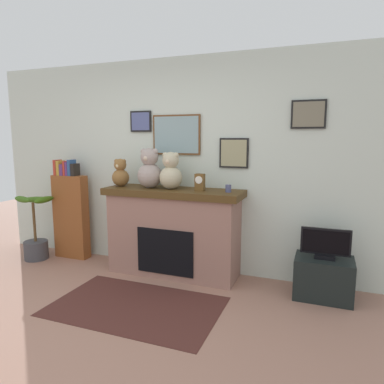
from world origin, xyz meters
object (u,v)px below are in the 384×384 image
potted_plant (36,237)px  teddy_bear_brown (120,174)px  tv_stand (323,278)px  bookshelf (71,213)px  teddy_bear_tan (171,172)px  fireplace (174,231)px  television (325,245)px  candle_jar (228,188)px  mantel_clock (200,182)px  teddy_bear_grey (150,170)px

potted_plant → teddy_bear_brown: teddy_bear_brown is taller
tv_stand → bookshelf: bearing=178.2°
teddy_bear_tan → potted_plant: bearing=-174.7°
potted_plant → fireplace: bearing=5.8°
television → candle_jar: bearing=178.0°
potted_plant → teddy_bear_brown: bearing=8.2°
mantel_clock → bookshelf: bearing=178.0°
teddy_bear_brown → teddy_bear_grey: size_ratio=0.72×
television → mantel_clock: bearing=178.5°
fireplace → teddy_bear_tan: (-0.02, -0.02, 0.71)m
bookshelf → teddy_bear_brown: (0.85, -0.07, 0.58)m
fireplace → teddy_bear_grey: bearing=-176.5°
potted_plant → tv_stand: (3.68, 0.15, -0.10)m
tv_stand → mantel_clock: mantel_clock is taller
teddy_bear_grey → potted_plant: bearing=-173.8°
potted_plant → teddy_bear_brown: (1.26, 0.18, 0.89)m
potted_plant → television: 3.69m
tv_stand → teddy_bear_brown: bearing=179.2°
potted_plant → teddy_bear_grey: (1.67, 0.18, 0.95)m
fireplace → candle_jar: candle_jar is taller
potted_plant → teddy_bear_grey: 1.93m
teddy_bear_grey → mantel_clock: bearing=-0.0°
tv_stand → teddy_bear_grey: (-2.01, 0.03, 1.05)m
tv_stand → candle_jar: 1.36m
fireplace → television: 1.71m
potted_plant → bookshelf: bearing=31.5°
fireplace → teddy_bear_tan: size_ratio=3.82×
teddy_bear_grey → teddy_bear_tan: size_ratio=1.09×
tv_stand → teddy_bear_tan: teddy_bear_tan is taller
fireplace → bookshelf: size_ratio=1.23×
tv_stand → potted_plant: bearing=-177.7°
tv_stand → television: (0.00, -0.00, 0.36)m
teddy_bear_brown → teddy_bear_grey: teddy_bear_grey is taller
potted_plant → tv_stand: 3.68m
potted_plant → candle_jar: size_ratio=10.49×
teddy_bear_grey → fireplace: bearing=3.5°
fireplace → tv_stand: fireplace is taller
teddy_bear_grey → teddy_bear_tan: 0.28m
mantel_clock → teddy_bear_tan: bearing=179.9°
bookshelf → teddy_bear_tan: bearing=-2.4°
bookshelf → teddy_bear_brown: bearing=-4.4°
bookshelf → teddy_bear_tan: (1.54, -0.07, 0.62)m
teddy_bear_tan → teddy_bear_grey: bearing=-180.0°
fireplace → teddy_bear_brown: bearing=-178.5°
television → candle_jar: (-1.03, 0.04, 0.52)m
potted_plant → teddy_bear_tan: bearing=5.3°
mantel_clock → teddy_bear_grey: (-0.64, 0.00, 0.12)m
bookshelf → candle_jar: (2.24, -0.06, 0.47)m
teddy_bear_brown → teddy_bear_tan: (0.69, -0.00, 0.04)m
potted_plant → tv_stand: size_ratio=1.54×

